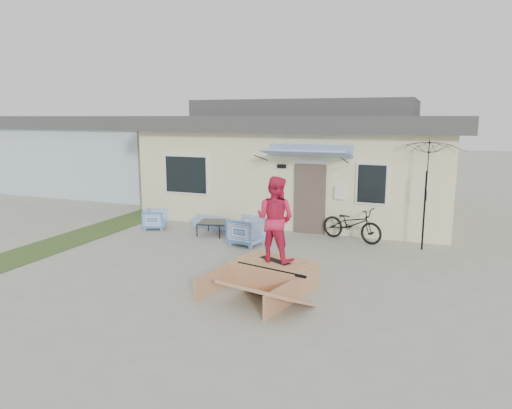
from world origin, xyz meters
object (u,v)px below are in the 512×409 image
(bicycle, at_px, (352,220))
(skateboard, at_px, (275,260))
(skater, at_px, (275,218))
(armchair_right, at_px, (246,229))
(skate_ramp, at_px, (273,274))
(patio_umbrella, at_px, (426,184))
(armchair_left, at_px, (155,218))
(coffee_table, at_px, (214,228))
(loveseat, at_px, (215,219))

(bicycle, relative_size, skateboard, 2.46)
(skater, bearing_deg, armchair_right, -47.84)
(bicycle, bearing_deg, skate_ramp, -172.10)
(patio_umbrella, distance_m, skateboard, 4.99)
(armchair_right, xyz_separation_m, bicycle, (2.64, 1.45, 0.17))
(armchair_right, relative_size, skate_ramp, 0.40)
(armchair_left, xyz_separation_m, armchair_right, (3.37, -0.68, 0.08))
(coffee_table, height_order, skateboard, skateboard)
(coffee_table, distance_m, skate_ramp, 4.61)
(loveseat, relative_size, bicycle, 0.76)
(patio_umbrella, bearing_deg, loveseat, 177.40)
(patio_umbrella, distance_m, skate_ramp, 5.11)
(skate_ramp, height_order, skateboard, skateboard)
(skate_ramp, distance_m, skateboard, 0.29)
(armchair_left, xyz_separation_m, patio_umbrella, (7.92, 0.55, 1.40))
(armchair_right, relative_size, skateboard, 1.12)
(skate_ramp, relative_size, skateboard, 2.77)
(skater, bearing_deg, bicycle, -92.46)
(armchair_right, relative_size, bicycle, 0.45)
(coffee_table, relative_size, bicycle, 0.44)
(loveseat, relative_size, armchair_left, 2.05)
(loveseat, distance_m, armchair_right, 2.28)
(loveseat, xyz_separation_m, skateboard, (3.47, -4.25, 0.27))
(coffee_table, bearing_deg, skateboard, -47.67)
(loveseat, xyz_separation_m, armchair_left, (-1.67, -0.83, 0.07))
(skateboard, bearing_deg, bicycle, 105.67)
(coffee_table, distance_m, skateboard, 4.60)
(armchair_right, height_order, skateboard, armchair_right)
(armchair_left, bearing_deg, skater, -143.33)
(coffee_table, xyz_separation_m, skate_ramp, (3.07, -3.44, 0.06))
(bicycle, bearing_deg, patio_umbrella, -76.93)
(armchair_right, relative_size, patio_umbrella, 0.38)
(bicycle, distance_m, patio_umbrella, 2.24)
(skateboard, distance_m, skater, 0.90)
(armchair_left, height_order, skate_ramp, armchair_left)
(skate_ramp, distance_m, skater, 1.19)
(patio_umbrella, height_order, skateboard, patio_umbrella)
(skateboard, bearing_deg, patio_umbrella, 82.41)
(skate_ramp, bearing_deg, armchair_right, 135.11)
(armchair_right, height_order, bicycle, bicycle)
(armchair_left, height_order, skateboard, armchair_left)
(coffee_table, height_order, bicycle, bicycle)
(coffee_table, distance_m, skater, 4.75)
(bicycle, relative_size, patio_umbrella, 0.84)
(armchair_left, bearing_deg, skateboard, -143.33)
(patio_umbrella, height_order, skate_ramp, patio_umbrella)
(patio_umbrella, bearing_deg, skate_ramp, -124.82)
(loveseat, relative_size, patio_umbrella, 0.64)
(patio_umbrella, bearing_deg, skateboard, -125.05)
(bicycle, xyz_separation_m, skate_ramp, (-0.89, -4.24, -0.33))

